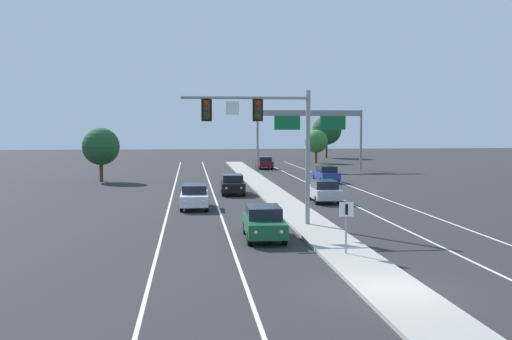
% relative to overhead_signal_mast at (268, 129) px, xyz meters
% --- Properties ---
extents(ground_plane, '(260.00, 260.00, 0.00)m').
position_rel_overhead_signal_mast_xyz_m(ground_plane, '(2.43, -13.33, -5.32)').
color(ground_plane, '#28282B').
extents(median_island, '(2.40, 110.00, 0.15)m').
position_rel_overhead_signal_mast_xyz_m(median_island, '(2.43, 4.67, -5.24)').
color(median_island, '#9E9B93').
rests_on(median_island, ground).
extents(lane_stripe_oncoming_center, '(0.14, 100.00, 0.01)m').
position_rel_overhead_signal_mast_xyz_m(lane_stripe_oncoming_center, '(-2.27, 11.67, -5.31)').
color(lane_stripe_oncoming_center, silver).
rests_on(lane_stripe_oncoming_center, ground).
extents(lane_stripe_receding_center, '(0.14, 100.00, 0.01)m').
position_rel_overhead_signal_mast_xyz_m(lane_stripe_receding_center, '(7.13, 11.67, -5.31)').
color(lane_stripe_receding_center, silver).
rests_on(lane_stripe_receding_center, ground).
extents(edge_stripe_left, '(0.14, 100.00, 0.01)m').
position_rel_overhead_signal_mast_xyz_m(edge_stripe_left, '(-5.57, 11.67, -5.31)').
color(edge_stripe_left, silver).
rests_on(edge_stripe_left, ground).
extents(edge_stripe_right, '(0.14, 100.00, 0.01)m').
position_rel_overhead_signal_mast_xyz_m(edge_stripe_right, '(10.43, 11.67, -5.31)').
color(edge_stripe_right, silver).
rests_on(edge_stripe_right, ground).
extents(overhead_signal_mast, '(6.90, 0.44, 7.20)m').
position_rel_overhead_signal_mast_xyz_m(overhead_signal_mast, '(0.00, 0.00, 0.00)').
color(overhead_signal_mast, gray).
rests_on(overhead_signal_mast, median_island).
extents(median_sign_post, '(0.60, 0.10, 2.20)m').
position_rel_overhead_signal_mast_xyz_m(median_sign_post, '(2.30, -7.81, -3.73)').
color(median_sign_post, gray).
rests_on(median_sign_post, median_island).
extents(car_oncoming_green, '(1.91, 4.51, 1.58)m').
position_rel_overhead_signal_mast_xyz_m(car_oncoming_green, '(-0.61, -3.39, -4.50)').
color(car_oncoming_green, '#195633').
rests_on(car_oncoming_green, ground).
extents(car_oncoming_white, '(1.89, 4.50, 1.58)m').
position_rel_overhead_signal_mast_xyz_m(car_oncoming_white, '(-3.86, 8.09, -4.50)').
color(car_oncoming_white, silver).
rests_on(car_oncoming_white, ground).
extents(car_oncoming_black, '(1.91, 4.50, 1.58)m').
position_rel_overhead_signal_mast_xyz_m(car_oncoming_black, '(-0.75, 16.43, -4.50)').
color(car_oncoming_black, black).
rests_on(car_oncoming_black, ground).
extents(car_receding_silver, '(1.87, 4.49, 1.58)m').
position_rel_overhead_signal_mast_xyz_m(car_receding_silver, '(5.44, 10.59, -4.50)').
color(car_receding_silver, '#B7B7BC').
rests_on(car_receding_silver, ground).
extents(car_receding_blue, '(1.91, 4.51, 1.58)m').
position_rel_overhead_signal_mast_xyz_m(car_receding_blue, '(9.10, 26.12, -4.50)').
color(car_receding_blue, navy).
rests_on(car_receding_blue, ground).
extents(car_receding_darkred, '(1.89, 4.50, 1.58)m').
position_rel_overhead_signal_mast_xyz_m(car_receding_darkred, '(5.39, 45.73, -4.50)').
color(car_receding_darkred, '#5B0F14').
rests_on(car_receding_darkred, ground).
extents(highway_sign_gantry, '(13.28, 0.42, 7.50)m').
position_rel_overhead_signal_mast_xyz_m(highway_sign_gantry, '(10.63, 42.19, 0.85)').
color(highway_sign_gantry, gray).
rests_on(highway_sign_gantry, ground).
extents(tree_far_right_b, '(5.11, 5.11, 7.40)m').
position_rel_overhead_signal_mast_xyz_m(tree_far_right_b, '(19.62, 72.55, -0.48)').
color(tree_far_right_b, '#4C3823').
rests_on(tree_far_right_b, ground).
extents(tree_far_left_c, '(3.68, 3.68, 5.32)m').
position_rel_overhead_signal_mast_xyz_m(tree_far_left_c, '(-12.86, 29.16, -1.84)').
color(tree_far_left_c, '#4C3823').
rests_on(tree_far_left_c, ground).
extents(tree_far_right_a, '(3.45, 3.45, 4.99)m').
position_rel_overhead_signal_mast_xyz_m(tree_far_right_a, '(14.59, 57.36, -2.06)').
color(tree_far_right_a, '#4C3823').
rests_on(tree_far_right_a, ground).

